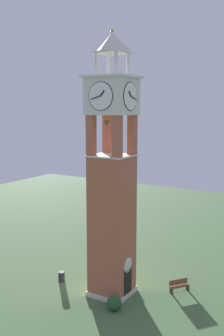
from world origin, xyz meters
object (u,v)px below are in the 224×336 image
at_px(lamp_post, 111,235).
at_px(trash_bin, 62,277).
at_px(clock_tower, 112,188).
at_px(park_bench, 179,285).

bearing_deg(lamp_post, trash_bin, 166.07).
distance_m(lamp_post, trash_bin, 6.07).
distance_m(clock_tower, park_bench, 9.30).
relative_size(lamp_post, trash_bin, 4.53).
xyz_separation_m(park_bench, trash_bin, (-3.30, 8.86, -0.08)).
bearing_deg(lamp_post, clock_tower, -147.92).
distance_m(park_bench, lamp_post, 8.08).
bearing_deg(clock_tower, trash_bin, 94.58).
height_order(clock_tower, trash_bin, clock_tower).
bearing_deg(park_bench, clock_tower, 124.49).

